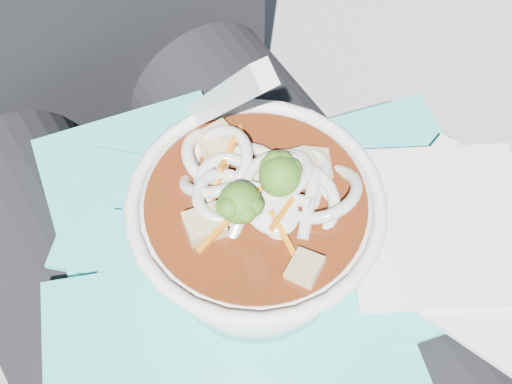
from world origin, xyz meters
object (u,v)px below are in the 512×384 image
person_body (178,223)px  udon_bowl (257,226)px  stone_ledge (180,320)px  lap (238,326)px  plastic_bag (246,281)px

person_body → udon_bowl: (0.02, -0.09, 0.12)m
stone_ledge → udon_bowl: size_ratio=5.10×
lap → plastic_bag: plastic_bag is taller
lap → person_body: size_ratio=0.48×
lap → plastic_bag: 0.08m
plastic_bag → udon_bowl: 0.06m
lap → person_body: bearing=90.0°
plastic_bag → lap: bearing=153.2°
plastic_bag → person_body: bearing=93.8°
lap → plastic_bag: size_ratio=1.25×
lap → person_body: (-0.00, 0.09, 0.02)m
lap → stone_ledge: bearing=90.0°
stone_ledge → lap: size_ratio=2.08×
person_body → stone_ledge: bearing=90.0°
stone_ledge → lap: 0.34m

